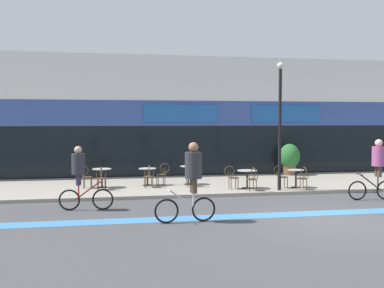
% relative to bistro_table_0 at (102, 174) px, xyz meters
% --- Properties ---
extents(ground_plane, '(120.00, 120.00, 0.00)m').
position_rel_bistro_table_0_xyz_m(ground_plane, '(6.32, -6.75, -0.66)').
color(ground_plane, '#424244').
extents(sidewalk_slab, '(40.00, 5.50, 0.12)m').
position_rel_bistro_table_0_xyz_m(sidewalk_slab, '(6.32, 0.50, -0.60)').
color(sidewalk_slab, gray).
rests_on(sidewalk_slab, ground).
extents(storefront_facade, '(40.00, 4.06, 5.86)m').
position_rel_bistro_table_0_xyz_m(storefront_facade, '(6.32, 5.21, 2.25)').
color(storefront_facade, silver).
rests_on(storefront_facade, ground).
extents(bike_lane_stripe, '(36.00, 0.70, 0.01)m').
position_rel_bistro_table_0_xyz_m(bike_lane_stripe, '(6.32, -5.56, -0.66)').
color(bike_lane_stripe, '#3D7AB7').
rests_on(bike_lane_stripe, ground).
extents(bistro_table_0, '(0.75, 0.75, 0.76)m').
position_rel_bistro_table_0_xyz_m(bistro_table_0, '(0.00, 0.00, 0.00)').
color(bistro_table_0, black).
rests_on(bistro_table_0, sidewalk_slab).
extents(bistro_table_1, '(0.71, 0.71, 0.71)m').
position_rel_bistro_table_0_xyz_m(bistro_table_1, '(1.82, 0.28, -0.04)').
color(bistro_table_1, black).
rests_on(bistro_table_1, sidewalk_slab).
extents(bistro_table_2, '(0.66, 0.66, 0.77)m').
position_rel_bistro_table_0_xyz_m(bistro_table_2, '(3.51, 0.27, 0.00)').
color(bistro_table_2, black).
rests_on(bistro_table_2, sidewalk_slab).
extents(bistro_table_3, '(0.77, 0.77, 0.71)m').
position_rel_bistro_table_0_xyz_m(bistro_table_3, '(5.59, -1.22, -0.03)').
color(bistro_table_3, black).
rests_on(bistro_table_3, sidewalk_slab).
extents(bistro_table_4, '(0.65, 0.65, 0.71)m').
position_rel_bistro_table_0_xyz_m(bistro_table_4, '(7.55, -1.35, -0.04)').
color(bistro_table_4, black).
rests_on(bistro_table_4, sidewalk_slab).
extents(cafe_chair_0_near, '(0.44, 0.59, 0.90)m').
position_rel_bistro_table_0_xyz_m(cafe_chair_0_near, '(-0.01, -0.63, -0.03)').
color(cafe_chair_0_near, '#4C3823').
rests_on(cafe_chair_0_near, sidewalk_slab).
extents(cafe_chair_0_side, '(0.59, 0.43, 0.90)m').
position_rel_bistro_table_0_xyz_m(cafe_chair_0_side, '(-0.63, 0.01, -0.03)').
color(cafe_chair_0_side, '#4C3823').
rests_on(cafe_chair_0_side, sidewalk_slab).
extents(cafe_chair_1_near, '(0.43, 0.59, 0.90)m').
position_rel_bistro_table_0_xyz_m(cafe_chair_1_near, '(1.82, -0.34, -0.03)').
color(cafe_chair_1_near, '#4C3823').
rests_on(cafe_chair_1_near, sidewalk_slab).
extents(cafe_chair_1_side, '(0.60, 0.45, 0.90)m').
position_rel_bistro_table_0_xyz_m(cafe_chair_1_side, '(2.44, 0.29, -0.03)').
color(cafe_chair_1_side, '#4C3823').
rests_on(cafe_chair_1_side, sidewalk_slab).
extents(cafe_chair_2_near, '(0.42, 0.58, 0.90)m').
position_rel_bistro_table_0_xyz_m(cafe_chair_2_near, '(3.51, -0.36, -0.03)').
color(cafe_chair_2_near, '#4C3823').
rests_on(cafe_chair_2_near, sidewalk_slab).
extents(cafe_chair_3_near, '(0.44, 0.59, 0.90)m').
position_rel_bistro_table_0_xyz_m(cafe_chair_3_near, '(5.59, -1.85, -0.03)').
color(cafe_chair_3_near, '#4C3823').
rests_on(cafe_chair_3_near, sidewalk_slab).
extents(cafe_chair_3_side, '(0.58, 0.42, 0.90)m').
position_rel_bistro_table_0_xyz_m(cafe_chair_3_side, '(4.96, -1.23, -0.03)').
color(cafe_chair_3_side, '#4C3823').
rests_on(cafe_chair_3_side, sidewalk_slab).
extents(cafe_chair_4_near, '(0.43, 0.59, 0.90)m').
position_rel_bistro_table_0_xyz_m(cafe_chair_4_near, '(7.56, -1.98, -0.03)').
color(cafe_chair_4_near, '#4C3823').
rests_on(cafe_chair_4_near, sidewalk_slab).
extents(cafe_chair_4_side, '(0.58, 0.42, 0.90)m').
position_rel_bistro_table_0_xyz_m(cafe_chair_4_side, '(6.93, -1.36, -0.03)').
color(cafe_chair_4_side, '#4C3823').
rests_on(cafe_chair_4_side, sidewalk_slab).
extents(planter_pot, '(1.01, 1.01, 1.51)m').
position_rel_bistro_table_0_xyz_m(planter_pot, '(8.94, 2.65, 0.27)').
color(planter_pot, brown).
rests_on(planter_pot, sidewalk_slab).
extents(lamp_post, '(0.26, 0.26, 4.85)m').
position_rel_bistro_table_0_xyz_m(lamp_post, '(6.67, -1.84, 2.27)').
color(lamp_post, black).
rests_on(lamp_post, sidewalk_slab).
extents(cyclist_0, '(1.72, 0.52, 2.12)m').
position_rel_bistro_table_0_xyz_m(cyclist_0, '(9.50, -3.77, 0.58)').
color(cyclist_0, black).
rests_on(cyclist_0, ground).
extents(cyclist_1, '(1.67, 0.51, 1.99)m').
position_rel_bistro_table_0_xyz_m(cyclist_1, '(-0.57, -3.82, 0.48)').
color(cyclist_1, black).
rests_on(cyclist_1, ground).
extents(cyclist_2, '(1.71, 0.53, 2.19)m').
position_rel_bistro_table_0_xyz_m(cyclist_2, '(2.52, -6.00, 0.64)').
color(cyclist_2, black).
rests_on(cyclist_2, ground).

